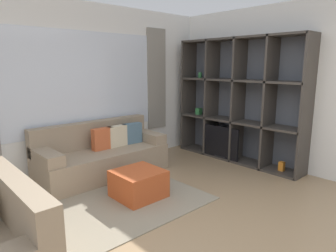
# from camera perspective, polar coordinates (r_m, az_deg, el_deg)

# --- Properties ---
(ground_plane) EXTENTS (16.00, 16.00, 0.00)m
(ground_plane) POSITION_cam_1_polar(r_m,az_deg,el_deg) (3.24, 12.47, -20.90)
(ground_plane) COLOR #9E7F5B
(wall_back) EXTENTS (6.09, 0.11, 2.70)m
(wall_back) POSITION_cam_1_polar(r_m,az_deg,el_deg) (5.07, -15.83, 6.97)
(wall_back) COLOR white
(wall_back) RESTS_ON ground_plane
(wall_right) EXTENTS (0.07, 4.16, 2.70)m
(wall_right) POSITION_cam_1_polar(r_m,az_deg,el_deg) (5.64, 15.32, 7.35)
(wall_right) COLOR white
(wall_right) RESTS_ON ground_plane
(area_rug) EXTENTS (2.95, 1.64, 0.01)m
(area_rug) POSITION_cam_1_polar(r_m,az_deg,el_deg) (3.82, -15.18, -15.62)
(area_rug) COLOR gray
(area_rug) RESTS_ON ground_plane
(shelving_unit) EXTENTS (0.43, 2.46, 2.19)m
(shelving_unit) POSITION_cam_1_polar(r_m,az_deg,el_deg) (5.53, 13.37, 4.38)
(shelving_unit) COLOR #515660
(shelving_unit) RESTS_ON ground_plane
(couch_main) EXTENTS (2.01, 0.83, 0.83)m
(couch_main) POSITION_cam_1_polar(r_m,az_deg,el_deg) (4.88, -12.40, -5.57)
(couch_main) COLOR gray
(couch_main) RESTS_ON ground_plane
(ottoman) EXTENTS (0.60, 0.57, 0.37)m
(ottoman) POSITION_cam_1_polar(r_m,az_deg,el_deg) (4.03, -5.64, -10.94)
(ottoman) COLOR #B74C23
(ottoman) RESTS_ON ground_plane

